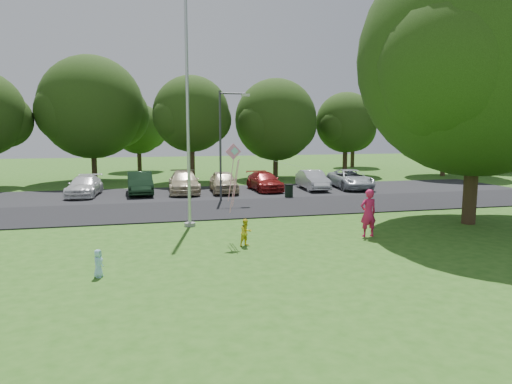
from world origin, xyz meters
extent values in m
plane|color=#2C5F19|center=(0.00, 0.00, 0.00)|extent=(120.00, 120.00, 0.00)
cube|color=black|center=(0.00, 9.00, 0.03)|extent=(60.00, 6.00, 0.06)
cube|color=black|center=(0.00, 15.50, 0.03)|extent=(42.00, 7.00, 0.06)
cylinder|color=#B7BABF|center=(-3.50, 5.00, 5.00)|extent=(0.14, 0.14, 10.00)
cylinder|color=gray|center=(-3.50, 5.00, 0.08)|extent=(0.50, 0.50, 0.16)
cylinder|color=#3F3F44|center=(-0.98, 11.80, 3.31)|extent=(0.13, 0.13, 6.62)
cylinder|color=#3F3F44|center=(-0.21, 11.78, 6.45)|extent=(1.55, 0.12, 0.09)
cube|color=silver|center=(0.56, 11.77, 6.37)|extent=(0.50, 0.25, 0.15)
cylinder|color=black|center=(3.50, 12.26, 0.41)|extent=(0.51, 0.51, 0.83)
cylinder|color=black|center=(3.50, 12.26, 0.85)|extent=(0.55, 0.55, 0.05)
cylinder|color=#332316|center=(9.14, 2.55, 1.90)|extent=(0.62, 0.62, 3.80)
sphere|color=#1B340E|center=(9.14, 2.55, 7.52)|extent=(10.62, 10.62, 10.62)
sphere|color=#1B340E|center=(11.53, 3.61, 6.72)|extent=(6.90, 6.90, 6.90)
sphere|color=#1B340E|center=(7.01, 1.22, 6.99)|extent=(6.37, 6.37, 6.37)
sphere|color=#1B340E|center=(6.84, 1.55, 6.40)|extent=(5.52, 5.52, 5.52)
sphere|color=#1B340E|center=(-15.76, 23.33, 5.04)|extent=(4.18, 4.18, 4.18)
cylinder|color=#332316|center=(-9.60, 25.24, 1.60)|extent=(0.44, 0.44, 3.19)
sphere|color=#1B340E|center=(-9.60, 25.24, 6.17)|extent=(8.50, 8.50, 8.50)
sphere|color=#1B340E|center=(-7.68, 26.09, 5.53)|extent=(5.53, 5.53, 5.53)
sphere|color=#1B340E|center=(-11.30, 24.17, 5.74)|extent=(5.10, 5.10, 5.10)
cylinder|color=#332316|center=(-1.58, 22.90, 1.71)|extent=(0.44, 0.44, 3.43)
sphere|color=#1B340E|center=(-1.58, 22.90, 5.62)|extent=(6.27, 6.27, 6.27)
sphere|color=#1B340E|center=(-0.17, 23.53, 5.15)|extent=(4.07, 4.07, 4.07)
sphere|color=#1B340E|center=(-2.84, 22.12, 5.31)|extent=(3.76, 3.76, 3.76)
cylinder|color=#332316|center=(6.03, 24.17, 1.33)|extent=(0.44, 0.44, 2.66)
sphere|color=#1B340E|center=(6.03, 24.17, 5.20)|extent=(7.27, 7.27, 7.27)
sphere|color=#1B340E|center=(7.66, 24.89, 4.66)|extent=(4.72, 4.72, 4.72)
sphere|color=#1B340E|center=(4.57, 23.26, 4.84)|extent=(4.36, 4.36, 4.36)
cylinder|color=#332316|center=(13.12, 24.89, 1.51)|extent=(0.44, 0.44, 3.02)
sphere|color=#1B340E|center=(13.12, 24.89, 5.00)|extent=(5.67, 5.67, 5.67)
sphere|color=#1B340E|center=(14.39, 25.46, 4.58)|extent=(3.68, 3.68, 3.68)
sphere|color=#1B340E|center=(11.98, 24.18, 4.72)|extent=(3.40, 3.40, 3.40)
cylinder|color=#332316|center=(21.92, 22.25, 1.71)|extent=(0.44, 0.44, 3.42)
sphere|color=#1B340E|center=(21.92, 22.25, 6.49)|extent=(8.77, 8.77, 8.77)
sphere|color=#1B340E|center=(23.89, 23.13, 5.84)|extent=(5.70, 5.70, 5.70)
sphere|color=#1B340E|center=(20.17, 21.15, 6.06)|extent=(5.26, 5.26, 5.26)
cylinder|color=#332316|center=(30.70, 25.66, 1.46)|extent=(0.44, 0.44, 2.92)
sphere|color=#1B340E|center=(30.70, 25.66, 5.45)|extent=(7.24, 7.24, 7.24)
sphere|color=#1B340E|center=(32.33, 26.38, 4.91)|extent=(4.70, 4.70, 4.70)
sphere|color=#1B340E|center=(29.25, 24.75, 5.09)|extent=(4.34, 4.34, 4.34)
cylinder|color=#332316|center=(38.00, 35.00, 1.30)|extent=(0.44, 0.44, 2.60)
sphere|color=#1B340E|center=(38.00, 35.00, 4.42)|extent=(5.20, 5.20, 5.20)
sphere|color=#1B340E|center=(39.17, 35.52, 4.03)|extent=(3.38, 3.38, 3.38)
sphere|color=#1B340E|center=(36.96, 34.35, 4.16)|extent=(3.12, 3.12, 3.12)
cylinder|color=#332316|center=(-6.00, 34.00, 1.30)|extent=(0.44, 0.44, 2.60)
sphere|color=#1B340E|center=(-6.00, 34.00, 4.42)|extent=(5.20, 5.20, 5.20)
sphere|color=#1B340E|center=(-4.83, 34.52, 4.03)|extent=(3.38, 3.38, 3.38)
sphere|color=#1B340E|center=(-7.04, 33.35, 4.16)|extent=(3.12, 3.12, 3.12)
cylinder|color=#332316|center=(18.00, 33.50, 1.30)|extent=(0.44, 0.44, 2.60)
sphere|color=#1B340E|center=(18.00, 33.50, 4.42)|extent=(5.20, 5.20, 5.20)
sphere|color=#1B340E|center=(19.17, 34.02, 4.03)|extent=(3.38, 3.38, 3.38)
sphere|color=#1B340E|center=(16.96, 32.85, 4.16)|extent=(3.12, 3.12, 3.12)
imported|color=silver|center=(-9.27, 15.77, 0.70)|extent=(2.20, 4.58, 1.29)
imported|color=black|center=(-5.78, 15.78, 0.80)|extent=(1.78, 4.57, 1.48)
imported|color=#C6B793|center=(-2.87, 15.77, 0.78)|extent=(2.23, 5.06, 1.45)
imported|color=#C6B793|center=(-0.21, 15.37, 0.79)|extent=(1.95, 4.39, 1.47)
imported|color=maroon|center=(2.77, 15.63, 0.70)|extent=(2.02, 4.49, 1.28)
imported|color=silver|center=(6.26, 15.31, 0.74)|extent=(1.64, 4.21, 1.37)
imported|color=#B2B7BF|center=(9.18, 15.25, 0.75)|extent=(2.63, 5.09, 1.37)
imported|color=#D41C55|center=(3.36, 1.27, 0.97)|extent=(0.74, 0.51, 1.95)
imported|color=yellow|center=(-1.79, 0.94, 0.51)|extent=(0.62, 0.57, 1.03)
imported|color=#A6E1FF|center=(-6.81, -1.59, 0.42)|extent=(0.39, 0.47, 0.84)
cube|color=pink|center=(-2.10, 1.78, 3.50)|extent=(0.62, 0.09, 0.62)
cube|color=#8CC6E5|center=(-2.05, 1.75, 3.52)|extent=(0.30, 0.05, 0.30)
cylinder|color=white|center=(0.63, 1.52, 2.85)|extent=(5.46, 0.52, 1.30)
cylinder|color=pink|center=(-2.20, 1.78, 2.41)|extent=(0.20, 0.26, 1.66)
cylinder|color=pink|center=(-2.00, 1.83, 2.28)|extent=(0.23, 0.43, 1.90)
cylinder|color=pink|center=(-2.10, 1.70, 2.15)|extent=(0.25, 0.64, 2.12)
camera|label=1|loc=(-5.34, -15.33, 4.32)|focal=32.00mm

